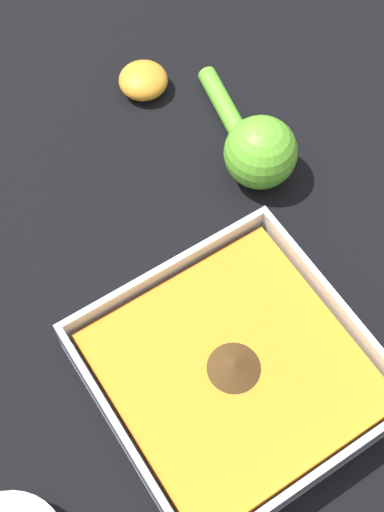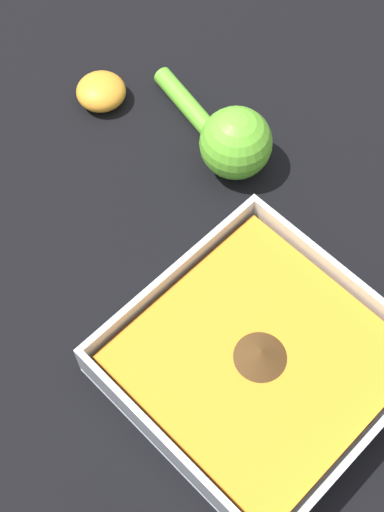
{
  "view_description": "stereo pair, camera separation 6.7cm",
  "coord_description": "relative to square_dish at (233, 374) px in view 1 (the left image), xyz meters",
  "views": [
    {
      "loc": [
        0.1,
        0.17,
        0.62
      ],
      "look_at": [
        -0.07,
        -0.1,
        0.03
      ],
      "focal_mm": 50.0,
      "sensor_mm": 36.0,
      "label": 1
    },
    {
      "loc": [
        0.16,
        0.13,
        0.62
      ],
      "look_at": [
        -0.07,
        -0.1,
        0.03
      ],
      "focal_mm": 50.0,
      "sensor_mm": 36.0,
      "label": 2
    }
  ],
  "objects": [
    {
      "name": "ground_plane",
      "position": [
        0.04,
        -0.02,
        -0.02
      ],
      "size": [
        4.0,
        4.0,
        0.0
      ],
      "primitive_type": "plane",
      "color": "black"
    },
    {
      "name": "lemon_half",
      "position": [
        -0.11,
        -0.34,
        -0.0
      ],
      "size": [
        0.06,
        0.06,
        0.03
      ],
      "color": "orange",
      "rests_on": "ground_plane"
    },
    {
      "name": "square_dish",
      "position": [
        0.0,
        0.0,
        0.0
      ],
      "size": [
        0.23,
        0.23,
        0.05
      ],
      "color": "silver",
      "rests_on": "ground_plane"
    },
    {
      "name": "lemon_squeezer",
      "position": [
        -0.15,
        -0.18,
        0.02
      ],
      "size": [
        0.08,
        0.18,
        0.08
      ],
      "rotation": [
        0.0,
        0.0,
        1.38
      ],
      "color": "#6BC633",
      "rests_on": "ground_plane"
    }
  ]
}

